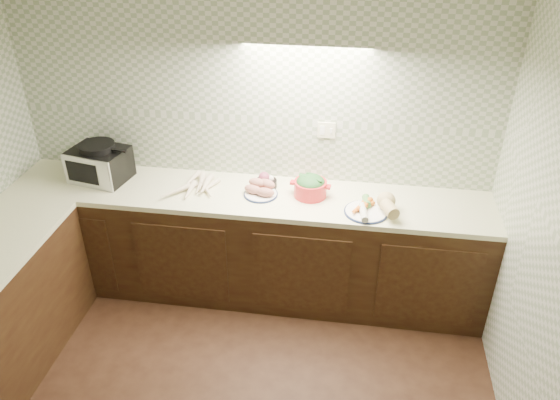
# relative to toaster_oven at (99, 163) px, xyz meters

# --- Properties ---
(room) EXTENTS (3.60, 3.60, 2.60)m
(room) POSITION_rel_toaster_oven_xyz_m (1.15, -1.56, 0.59)
(room) COLOR black
(room) RESTS_ON ground
(counter) EXTENTS (3.60, 3.60, 0.90)m
(counter) POSITION_rel_toaster_oven_xyz_m (0.47, -0.88, -0.59)
(counter) COLOR black
(counter) RESTS_ON ground
(toaster_oven) EXTENTS (0.47, 0.39, 0.30)m
(toaster_oven) POSITION_rel_toaster_oven_xyz_m (0.00, 0.00, 0.00)
(toaster_oven) COLOR black
(toaster_oven) RESTS_ON counter
(parsnip_pile) EXTENTS (0.35, 0.41, 0.06)m
(parsnip_pile) POSITION_rel_toaster_oven_xyz_m (0.75, -0.10, -0.11)
(parsnip_pile) COLOR beige
(parsnip_pile) RESTS_ON counter
(sweet_potato_plate) EXTENTS (0.26, 0.25, 0.12)m
(sweet_potato_plate) POSITION_rel_toaster_oven_xyz_m (1.26, -0.05, -0.09)
(sweet_potato_plate) COLOR #131E44
(sweet_potato_plate) RESTS_ON counter
(onion_bowl) EXTENTS (0.16, 0.16, 0.12)m
(onion_bowl) POSITION_rel_toaster_oven_xyz_m (1.28, 0.06, -0.09)
(onion_bowl) COLOR black
(onion_bowl) RESTS_ON counter
(dutch_oven) EXTENTS (0.30, 0.26, 0.17)m
(dutch_oven) POSITION_rel_toaster_oven_xyz_m (1.62, -0.02, -0.06)
(dutch_oven) COLOR red
(dutch_oven) RESTS_ON counter
(veg_plate) EXTENTS (0.38, 0.37, 0.14)m
(veg_plate) POSITION_rel_toaster_oven_xyz_m (2.09, -0.16, -0.09)
(veg_plate) COLOR #131E44
(veg_plate) RESTS_ON counter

